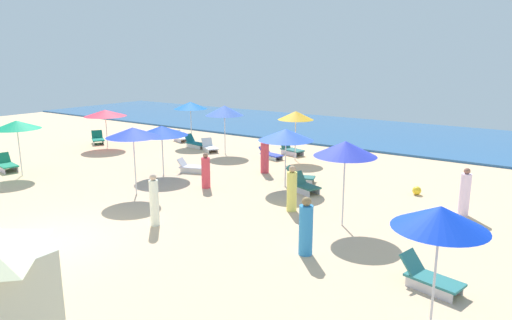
{
  "coord_description": "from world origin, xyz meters",
  "views": [
    {
      "loc": [
        12.21,
        -6.79,
        5.35
      ],
      "look_at": [
        0.96,
        9.34,
        0.87
      ],
      "focal_mm": 32.43,
      "sensor_mm": 36.0,
      "label": 1
    }
  ],
  "objects_px": {
    "umbrella_8": "(105,113)",
    "beach_ball_0": "(417,191)",
    "umbrella_1": "(440,217)",
    "umbrella_5": "(296,116)",
    "umbrella_0": "(133,132)",
    "lounge_chair_9_0": "(195,143)",
    "umbrella_2": "(345,149)",
    "lounge_chair_7_1": "(304,185)",
    "lounge_chair_5_0": "(291,149)",
    "lounge_chair_8_0": "(98,139)",
    "beachgoer_0": "(465,193)",
    "beachgoer_5": "(292,190)",
    "lounge_chair_1_0": "(430,278)",
    "umbrella_3": "(17,125)",
    "lounge_chair_9_1": "(180,137)",
    "umbrella_9": "(190,105)",
    "beachgoer_3": "(306,228)",
    "lounge_chair_4_0": "(210,147)",
    "umbrella_4": "(225,111)",
    "umbrella_6": "(162,131)",
    "lounge_chair_3_0": "(6,165)",
    "lounge_chair_7_0": "(299,177)",
    "lounge_chair_5_1": "(270,154)",
    "beachgoer_2": "(154,201)",
    "umbrella_7": "(286,135)",
    "beachgoer_1": "(265,157)",
    "beachgoer_4": "(206,172)",
    "lounge_chair_6_0": "(192,167)"
  },
  "relations": [
    {
      "from": "umbrella_3",
      "to": "umbrella_7",
      "type": "height_order",
      "value": "umbrella_3"
    },
    {
      "from": "lounge_chair_4_0",
      "to": "beachgoer_4",
      "type": "height_order",
      "value": "beachgoer_4"
    },
    {
      "from": "lounge_chair_4_0",
      "to": "umbrella_4",
      "type": "bearing_deg",
      "value": -57.88
    },
    {
      "from": "umbrella_3",
      "to": "beachgoer_4",
      "type": "relative_size",
      "value": 1.71
    },
    {
      "from": "lounge_chair_5_1",
      "to": "beachgoer_2",
      "type": "xyz_separation_m",
      "value": [
        2.35,
        -10.37,
        0.59
      ]
    },
    {
      "from": "umbrella_3",
      "to": "beachgoer_1",
      "type": "distance_m",
      "value": 11.17
    },
    {
      "from": "umbrella_0",
      "to": "lounge_chair_7_1",
      "type": "height_order",
      "value": "umbrella_0"
    },
    {
      "from": "umbrella_1",
      "to": "umbrella_5",
      "type": "height_order",
      "value": "umbrella_5"
    },
    {
      "from": "lounge_chair_4_0",
      "to": "lounge_chair_7_1",
      "type": "xyz_separation_m",
      "value": [
        8.35,
        -3.98,
        0.04
      ]
    },
    {
      "from": "umbrella_8",
      "to": "beachgoer_5",
      "type": "xyz_separation_m",
      "value": [
        14.72,
        -3.57,
        -1.29
      ]
    },
    {
      "from": "beachgoer_3",
      "to": "beachgoer_4",
      "type": "height_order",
      "value": "beachgoer_3"
    },
    {
      "from": "lounge_chair_7_1",
      "to": "lounge_chair_3_0",
      "type": "bearing_deg",
      "value": 131.02
    },
    {
      "from": "umbrella_2",
      "to": "lounge_chair_8_0",
      "type": "xyz_separation_m",
      "value": [
        -18.32,
        4.34,
        -2.22
      ]
    },
    {
      "from": "umbrella_0",
      "to": "umbrella_2",
      "type": "xyz_separation_m",
      "value": [
        8.08,
        1.49,
        0.05
      ]
    },
    {
      "from": "lounge_chair_4_0",
      "to": "beachgoer_0",
      "type": "height_order",
      "value": "beachgoer_0"
    },
    {
      "from": "umbrella_4",
      "to": "lounge_chair_9_1",
      "type": "xyz_separation_m",
      "value": [
        -4.69,
        1.29,
        -2.15
      ]
    },
    {
      "from": "lounge_chair_1_0",
      "to": "lounge_chair_5_0",
      "type": "relative_size",
      "value": 0.98
    },
    {
      "from": "umbrella_3",
      "to": "lounge_chair_9_1",
      "type": "bearing_deg",
      "value": 90.59
    },
    {
      "from": "lounge_chair_6_0",
      "to": "umbrella_4",
      "type": "bearing_deg",
      "value": -1.7
    },
    {
      "from": "umbrella_6",
      "to": "umbrella_9",
      "type": "bearing_deg",
      "value": 122.63
    },
    {
      "from": "beachgoer_1",
      "to": "umbrella_0",
      "type": "bearing_deg",
      "value": 0.3
    },
    {
      "from": "lounge_chair_7_1",
      "to": "umbrella_2",
      "type": "bearing_deg",
      "value": -111.45
    },
    {
      "from": "umbrella_3",
      "to": "beachgoer_5",
      "type": "relative_size",
      "value": 1.54
    },
    {
      "from": "umbrella_2",
      "to": "umbrella_4",
      "type": "xyz_separation_m",
      "value": [
        -10.03,
        6.53,
        -0.12
      ]
    },
    {
      "from": "umbrella_2",
      "to": "beach_ball_0",
      "type": "relative_size",
      "value": 8.19
    },
    {
      "from": "umbrella_4",
      "to": "lounge_chair_9_1",
      "type": "distance_m",
      "value": 5.32
    },
    {
      "from": "umbrella_3",
      "to": "lounge_chair_7_0",
      "type": "bearing_deg",
      "value": 29.92
    },
    {
      "from": "umbrella_0",
      "to": "lounge_chair_9_0",
      "type": "xyz_separation_m",
      "value": [
        -4.48,
        8.36,
        -2.2
      ]
    },
    {
      "from": "lounge_chair_5_1",
      "to": "beachgoer_5",
      "type": "height_order",
      "value": "beachgoer_5"
    },
    {
      "from": "lounge_chair_3_0",
      "to": "beachgoer_5",
      "type": "distance_m",
      "value": 14.28
    },
    {
      "from": "umbrella_9",
      "to": "beachgoer_3",
      "type": "distance_m",
      "value": 16.87
    },
    {
      "from": "lounge_chair_9_0",
      "to": "lounge_chair_5_1",
      "type": "bearing_deg",
      "value": -80.78
    },
    {
      "from": "lounge_chair_8_0",
      "to": "beachgoer_0",
      "type": "xyz_separation_m",
      "value": [
        21.3,
        -1.09,
        0.48
      ]
    },
    {
      "from": "lounge_chair_1_0",
      "to": "umbrella_5",
      "type": "xyz_separation_m",
      "value": [
        -9.46,
        10.03,
        2.05
      ]
    },
    {
      "from": "lounge_chair_9_0",
      "to": "umbrella_2",
      "type": "bearing_deg",
      "value": -110.13
    },
    {
      "from": "umbrella_6",
      "to": "lounge_chair_1_0",
      "type": "bearing_deg",
      "value": -16.92
    },
    {
      "from": "beachgoer_5",
      "to": "umbrella_3",
      "type": "bearing_deg",
      "value": 137.29
    },
    {
      "from": "umbrella_8",
      "to": "beach_ball_0",
      "type": "distance_m",
      "value": 17.9
    },
    {
      "from": "umbrella_5",
      "to": "umbrella_7",
      "type": "relative_size",
      "value": 1.05
    },
    {
      "from": "beachgoer_1",
      "to": "beachgoer_3",
      "type": "xyz_separation_m",
      "value": [
        5.94,
        -6.85,
        -0.0
      ]
    },
    {
      "from": "umbrella_5",
      "to": "umbrella_8",
      "type": "distance_m",
      "value": 11.31
    },
    {
      "from": "umbrella_1",
      "to": "lounge_chair_5_0",
      "type": "bearing_deg",
      "value": 130.77
    },
    {
      "from": "lounge_chair_1_0",
      "to": "lounge_chair_9_1",
      "type": "distance_m",
      "value": 20.95
    },
    {
      "from": "lounge_chair_4_0",
      "to": "lounge_chair_7_0",
      "type": "relative_size",
      "value": 1.07
    },
    {
      "from": "umbrella_3",
      "to": "beach_ball_0",
      "type": "bearing_deg",
      "value": 24.94
    },
    {
      "from": "umbrella_1",
      "to": "umbrella_5",
      "type": "relative_size",
      "value": 0.98
    },
    {
      "from": "umbrella_8",
      "to": "beachgoer_3",
      "type": "distance_m",
      "value": 18.14
    },
    {
      "from": "umbrella_5",
      "to": "beachgoer_5",
      "type": "relative_size",
      "value": 1.56
    },
    {
      "from": "umbrella_0",
      "to": "umbrella_6",
      "type": "bearing_deg",
      "value": 115.78
    },
    {
      "from": "umbrella_4",
      "to": "beach_ball_0",
      "type": "xyz_separation_m",
      "value": [
        11.02,
        -1.78,
        -2.23
      ]
    }
  ]
}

